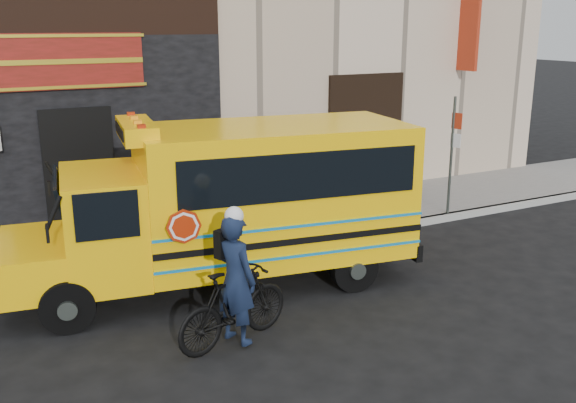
% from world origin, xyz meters
% --- Properties ---
extents(ground, '(120.00, 120.00, 0.00)m').
position_xyz_m(ground, '(0.00, 0.00, 0.00)').
color(ground, black).
rests_on(ground, ground).
extents(curb, '(40.00, 0.20, 0.15)m').
position_xyz_m(curb, '(0.00, 2.60, 0.07)').
color(curb, '#9C9C97').
rests_on(curb, ground).
extents(sidewalk, '(40.00, 3.00, 0.15)m').
position_xyz_m(sidewalk, '(0.00, 4.10, 0.07)').
color(sidewalk, slate).
rests_on(sidewalk, ground).
extents(school_bus, '(7.13, 3.06, 2.92)m').
position_xyz_m(school_bus, '(-1.32, 1.41, 1.51)').
color(school_bus, black).
rests_on(school_bus, ground).
extents(sign_pole, '(0.10, 0.24, 2.83)m').
position_xyz_m(sign_pole, '(4.46, 2.65, 1.57)').
color(sign_pole, '#444C46').
rests_on(sign_pole, ground).
extents(bicycle, '(1.96, 1.03, 1.14)m').
position_xyz_m(bicycle, '(-2.22, -0.58, 0.57)').
color(bicycle, black).
rests_on(bicycle, ground).
extents(cyclist, '(0.68, 0.80, 1.86)m').
position_xyz_m(cyclist, '(-2.20, -0.62, 0.93)').
color(cyclist, '#101A32').
rests_on(cyclist, ground).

